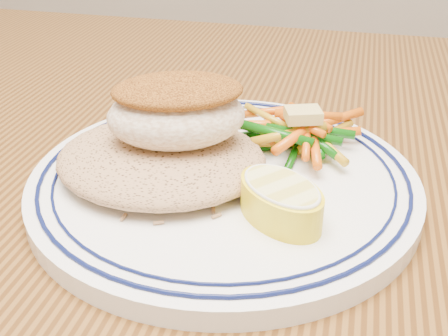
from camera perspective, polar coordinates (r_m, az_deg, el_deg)
dining_table at (r=0.50m, az=-4.73°, el=-10.57°), size 1.50×0.90×0.75m
plate at (r=0.42m, az=0.00°, el=-1.26°), size 0.29×0.29×0.02m
rice_pilaf at (r=0.41m, az=-6.41°, el=1.34°), size 0.16×0.14×0.03m
fish_fillet at (r=0.40m, az=-4.83°, el=5.93°), size 0.12×0.10×0.05m
vegetable_pile at (r=0.45m, az=7.48°, el=3.65°), size 0.11×0.10×0.03m
butter_pat at (r=0.44m, az=8.04°, el=5.37°), size 0.03×0.03×0.01m
lemon_wedge at (r=0.36m, az=5.79°, el=-3.19°), size 0.09×0.09×0.03m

